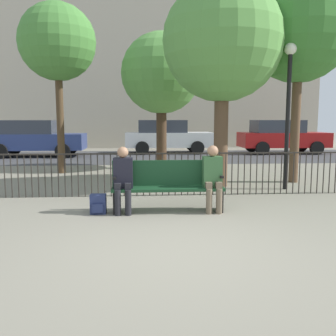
% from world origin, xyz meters
% --- Properties ---
extents(ground_plane, '(80.00, 80.00, 0.00)m').
position_xyz_m(ground_plane, '(0.00, 0.00, 0.00)').
color(ground_plane, gray).
extents(park_bench, '(2.02, 0.45, 0.92)m').
position_xyz_m(park_bench, '(0.00, 2.01, 0.50)').
color(park_bench, '#14381E').
rests_on(park_bench, ground).
extents(seated_person_0, '(0.34, 0.39, 1.19)m').
position_xyz_m(seated_person_0, '(-0.80, 1.88, 0.66)').
color(seated_person_0, black).
rests_on(seated_person_0, ground).
extents(seated_person_1, '(0.34, 0.39, 1.20)m').
position_xyz_m(seated_person_1, '(0.80, 1.88, 0.67)').
color(seated_person_1, brown).
rests_on(seated_person_1, ground).
extents(backpack, '(0.28, 0.23, 0.35)m').
position_xyz_m(backpack, '(-1.25, 1.86, 0.17)').
color(backpack, navy).
rests_on(backpack, ground).
extents(fence_railing, '(9.01, 0.03, 0.95)m').
position_xyz_m(fence_railing, '(-0.02, 3.36, 0.56)').
color(fence_railing, '#2D2823').
rests_on(fence_railing, ground).
extents(tree_0, '(2.66, 2.66, 5.26)m').
position_xyz_m(tree_0, '(3.56, 4.91, 3.90)').
color(tree_0, brown).
rests_on(tree_0, ground).
extents(tree_1, '(2.67, 2.67, 4.51)m').
position_xyz_m(tree_1, '(0.20, 7.94, 3.15)').
color(tree_1, '#422D1E').
rests_on(tree_1, ground).
extents(tree_2, '(2.30, 2.30, 5.11)m').
position_xyz_m(tree_2, '(-2.96, 7.06, 3.93)').
color(tree_2, '#4C3823').
rests_on(tree_2, ground).
extents(tree_3, '(2.89, 2.89, 4.98)m').
position_xyz_m(tree_3, '(1.49, 4.46, 3.50)').
color(tree_3, brown).
rests_on(tree_3, ground).
extents(lamp_post, '(0.28, 0.28, 3.41)m').
position_xyz_m(lamp_post, '(2.96, 3.93, 2.28)').
color(lamp_post, black).
rests_on(lamp_post, ground).
extents(street_surface, '(24.00, 6.00, 0.01)m').
position_xyz_m(street_surface, '(0.00, 12.00, 0.00)').
color(street_surface, '#3D3D3F').
rests_on(street_surface, ground).
extents(parked_car_0, '(4.20, 1.94, 1.62)m').
position_xyz_m(parked_car_0, '(-5.23, 12.35, 0.84)').
color(parked_car_0, navy).
rests_on(parked_car_0, ground).
extents(parked_car_1, '(4.20, 1.94, 1.62)m').
position_xyz_m(parked_car_1, '(0.77, 13.65, 0.84)').
color(parked_car_1, silver).
rests_on(parked_car_1, ground).
extents(parked_car_2, '(4.20, 1.94, 1.62)m').
position_xyz_m(parked_car_2, '(6.33, 13.12, 0.84)').
color(parked_car_2, maroon).
rests_on(parked_car_2, ground).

